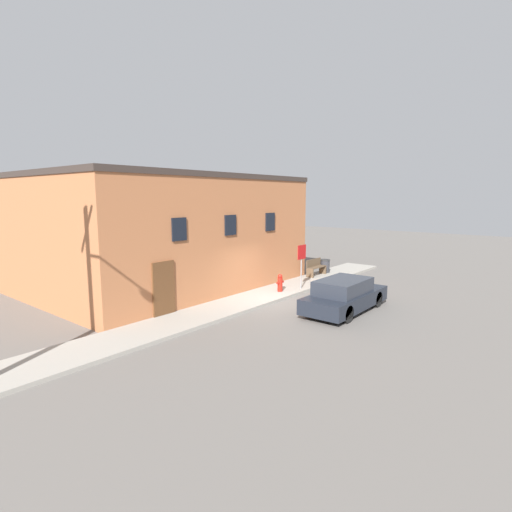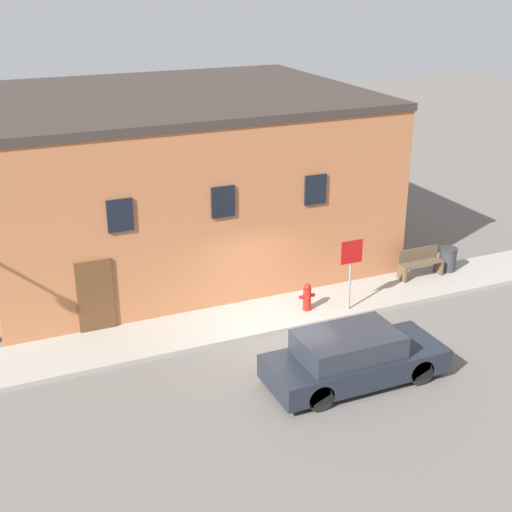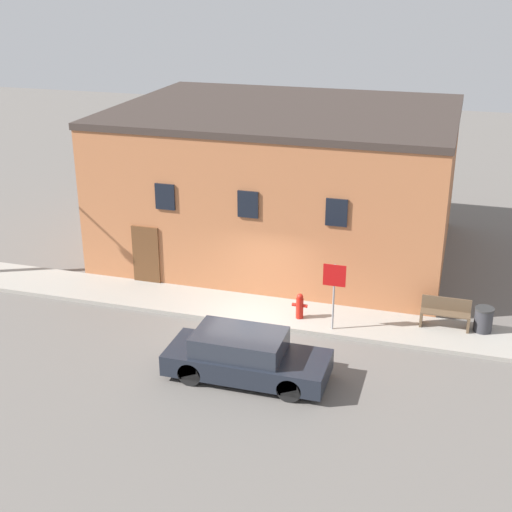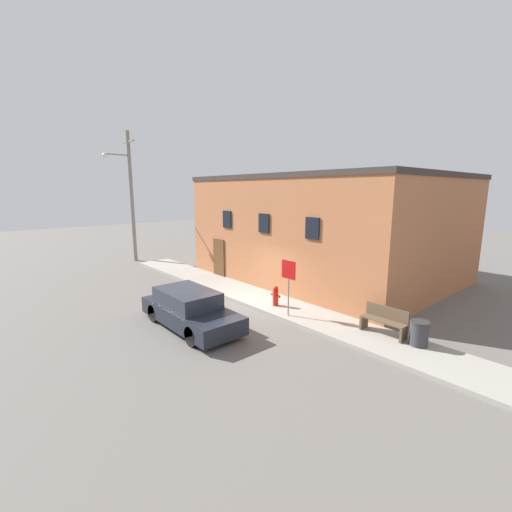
% 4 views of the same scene
% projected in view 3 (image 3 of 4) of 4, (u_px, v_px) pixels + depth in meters
% --- Properties ---
extents(ground_plane, '(80.00, 80.00, 0.00)m').
position_uv_depth(ground_plane, '(254.00, 327.00, 22.51)').
color(ground_plane, '#66605B').
extents(sidewalk, '(21.92, 2.07, 0.13)m').
position_uv_depth(sidewalk, '(263.00, 311.00, 23.40)').
color(sidewalk, '#9E998E').
rests_on(sidewalk, ground).
extents(brick_building, '(12.68, 9.93, 5.67)m').
position_uv_depth(brick_building, '(285.00, 180.00, 27.85)').
color(brick_building, '#B26B42').
rests_on(brick_building, ground).
extents(fire_hydrant, '(0.50, 0.24, 0.84)m').
position_uv_depth(fire_hydrant, '(300.00, 306.00, 22.67)').
color(fire_hydrant, red).
rests_on(fire_hydrant, sidewalk).
extents(stop_sign, '(0.70, 0.06, 2.16)m').
position_uv_depth(stop_sign, '(334.00, 284.00, 21.55)').
color(stop_sign, gray).
rests_on(stop_sign, sidewalk).
extents(bench, '(1.51, 0.44, 0.94)m').
position_uv_depth(bench, '(445.00, 313.00, 22.10)').
color(bench, brown).
rests_on(bench, sidewalk).
extents(trash_bin, '(0.58, 0.58, 0.78)m').
position_uv_depth(trash_bin, '(483.00, 319.00, 21.86)').
color(trash_bin, '#333338').
rests_on(trash_bin, sidewalk).
extents(parked_car, '(4.48, 1.77, 1.35)m').
position_uv_depth(parked_car, '(245.00, 357.00, 19.52)').
color(parked_car, black).
rests_on(parked_car, ground).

